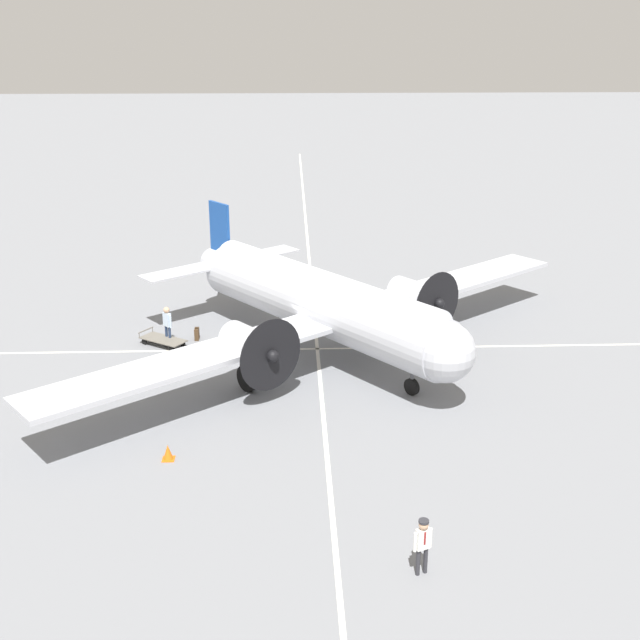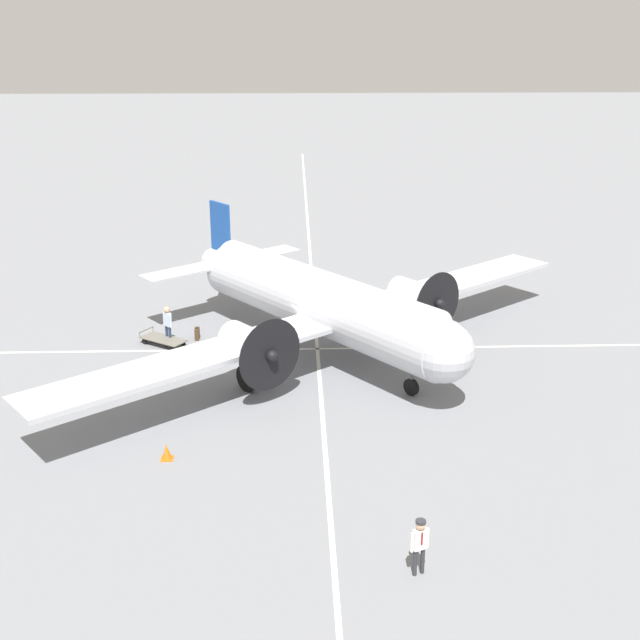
{
  "view_description": "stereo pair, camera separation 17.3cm",
  "coord_description": "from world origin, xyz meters",
  "px_view_note": "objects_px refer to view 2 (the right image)",
  "views": [
    {
      "loc": [
        33.13,
        -1.24,
        13.77
      ],
      "look_at": [
        0.0,
        0.0,
        1.61
      ],
      "focal_mm": 45.0,
      "sensor_mm": 36.0,
      "label": 1
    },
    {
      "loc": [
        33.14,
        -1.06,
        13.77
      ],
      "look_at": [
        0.0,
        0.0,
        1.61
      ],
      "focal_mm": 45.0,
      "sensor_mm": 36.0,
      "label": 2
    }
  ],
  "objects_px": {
    "suitcase_near_door": "(197,334)",
    "baggage_cart": "(163,339)",
    "traffic_cone": "(167,452)",
    "airliner_main": "(326,304)",
    "crew_foreground": "(420,541)",
    "passenger_boarding": "(168,321)"
  },
  "relations": [
    {
      "from": "airliner_main",
      "to": "baggage_cart",
      "type": "relative_size",
      "value": 9.93
    },
    {
      "from": "crew_foreground",
      "to": "suitcase_near_door",
      "type": "bearing_deg",
      "value": -88.68
    },
    {
      "from": "airliner_main",
      "to": "traffic_cone",
      "type": "distance_m",
      "value": 10.74
    },
    {
      "from": "passenger_boarding",
      "to": "suitcase_near_door",
      "type": "relative_size",
      "value": 2.99
    },
    {
      "from": "airliner_main",
      "to": "passenger_boarding",
      "type": "distance_m",
      "value": 7.56
    },
    {
      "from": "airliner_main",
      "to": "crew_foreground",
      "type": "xyz_separation_m",
      "value": [
        15.12,
        1.88,
        -1.41
      ]
    },
    {
      "from": "baggage_cart",
      "to": "traffic_cone",
      "type": "xyz_separation_m",
      "value": [
        10.41,
        1.69,
        -0.02
      ]
    },
    {
      "from": "passenger_boarding",
      "to": "traffic_cone",
      "type": "distance_m",
      "value": 10.78
    },
    {
      "from": "suitcase_near_door",
      "to": "traffic_cone",
      "type": "distance_m",
      "value": 11.09
    },
    {
      "from": "crew_foreground",
      "to": "baggage_cart",
      "type": "relative_size",
      "value": 0.72
    },
    {
      "from": "suitcase_near_door",
      "to": "baggage_cart",
      "type": "relative_size",
      "value": 0.25
    },
    {
      "from": "airliner_main",
      "to": "suitcase_near_door",
      "type": "height_order",
      "value": "airliner_main"
    },
    {
      "from": "traffic_cone",
      "to": "passenger_boarding",
      "type": "bearing_deg",
      "value": -172.12
    },
    {
      "from": "crew_foreground",
      "to": "baggage_cart",
      "type": "distance_m",
      "value": 19.15
    },
    {
      "from": "crew_foreground",
      "to": "baggage_cart",
      "type": "bearing_deg",
      "value": -83.81
    },
    {
      "from": "passenger_boarding",
      "to": "traffic_cone",
      "type": "bearing_deg",
      "value": -36.25
    },
    {
      "from": "suitcase_near_door",
      "to": "baggage_cart",
      "type": "distance_m",
      "value": 1.62
    },
    {
      "from": "baggage_cart",
      "to": "traffic_cone",
      "type": "distance_m",
      "value": 10.55
    },
    {
      "from": "airliner_main",
      "to": "baggage_cart",
      "type": "distance_m",
      "value": 7.9
    },
    {
      "from": "passenger_boarding",
      "to": "baggage_cart",
      "type": "bearing_deg",
      "value": -86.94
    },
    {
      "from": "crew_foreground",
      "to": "traffic_cone",
      "type": "xyz_separation_m",
      "value": [
        -6.31,
        -7.61,
        -0.79
      ]
    },
    {
      "from": "baggage_cart",
      "to": "suitcase_near_door",
      "type": "bearing_deg",
      "value": 58.54
    }
  ]
}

